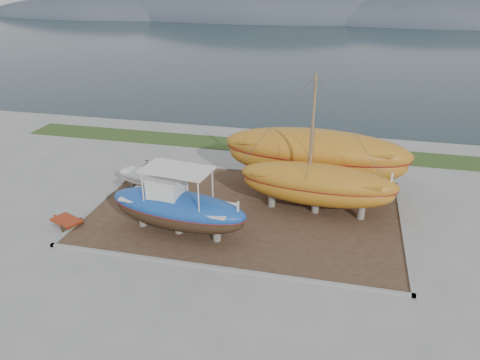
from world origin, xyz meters
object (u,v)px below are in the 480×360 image
(white_dinghy, at_px, (148,180))
(orange_bare_hull, at_px, (315,161))
(orange_sailboat, at_px, (320,147))
(red_trailer, at_px, (67,222))
(blue_caique, at_px, (177,201))

(white_dinghy, height_order, orange_bare_hull, orange_bare_hull)
(orange_sailboat, xyz_separation_m, red_trailer, (-13.71, -4.80, -4.01))
(blue_caique, height_order, orange_bare_hull, orange_bare_hull)
(blue_caique, bearing_deg, red_trailer, -167.01)
(white_dinghy, bearing_deg, red_trailer, -103.31)
(blue_caique, xyz_separation_m, red_trailer, (-6.58, -0.62, -1.80))
(white_dinghy, distance_m, orange_bare_hull, 11.03)
(white_dinghy, relative_size, red_trailer, 1.76)
(red_trailer, bearing_deg, orange_bare_hull, 55.03)
(orange_bare_hull, relative_size, red_trailer, 4.75)
(blue_caique, relative_size, orange_bare_hull, 0.66)
(orange_sailboat, bearing_deg, red_trailer, -157.06)
(orange_bare_hull, bearing_deg, blue_caique, -128.95)
(blue_caique, xyz_separation_m, white_dinghy, (-3.92, 4.84, -1.25))
(blue_caique, bearing_deg, orange_sailboat, 37.95)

